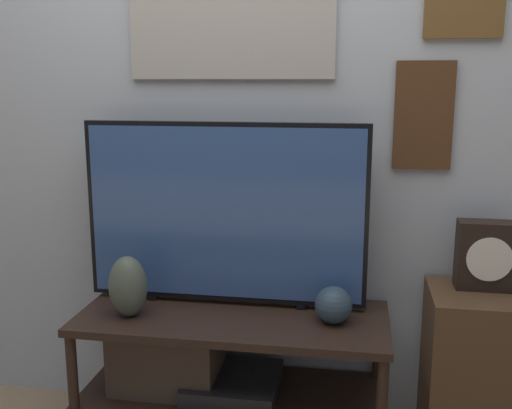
# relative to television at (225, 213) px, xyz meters

# --- Properties ---
(wall_back) EXTENTS (6.40, 0.08, 2.70)m
(wall_back) POSITION_rel_television_xyz_m (0.05, 0.19, 0.44)
(wall_back) COLOR #B2BCC6
(wall_back) RESTS_ON ground_plane
(media_console) EXTENTS (1.19, 0.50, 0.55)m
(media_console) POSITION_rel_television_xyz_m (-0.05, -0.11, -0.58)
(media_console) COLOR black
(media_console) RESTS_ON ground_plane
(television) EXTENTS (1.12, 0.05, 0.73)m
(television) POSITION_rel_television_xyz_m (0.00, 0.00, 0.00)
(television) COLOR black
(television) RESTS_ON media_console
(vase_round_glass) EXTENTS (0.14, 0.14, 0.14)m
(vase_round_glass) POSITION_rel_television_xyz_m (0.44, -0.12, -0.31)
(vase_round_glass) COLOR #2D4251
(vase_round_glass) RESTS_ON media_console
(vase_urn_stoneware) EXTENTS (0.15, 0.14, 0.24)m
(vase_urn_stoneware) POSITION_rel_television_xyz_m (-0.34, -0.19, -0.26)
(vase_urn_stoneware) COLOR #4C5647
(vase_urn_stoneware) RESTS_ON media_console
(side_table) EXTENTS (0.39, 0.36, 0.67)m
(side_table) POSITION_rel_television_xyz_m (0.99, -0.04, -0.59)
(side_table) COLOR #513823
(side_table) RESTS_ON ground_plane
(mantel_clock) EXTENTS (0.22, 0.11, 0.26)m
(mantel_clock) POSITION_rel_television_xyz_m (1.00, 0.01, -0.13)
(mantel_clock) COLOR black
(mantel_clock) RESTS_ON side_table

